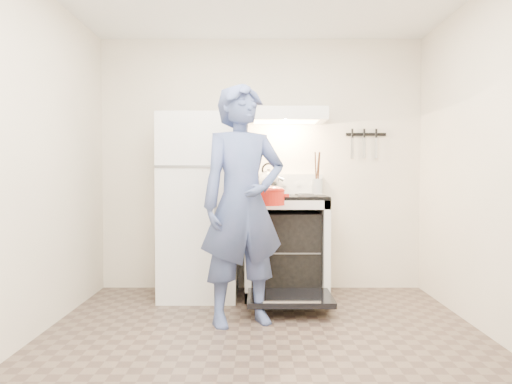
# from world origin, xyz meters

# --- Properties ---
(floor) EXTENTS (3.60, 3.60, 0.00)m
(floor) POSITION_xyz_m (0.00, 0.00, 0.00)
(floor) COLOR brown
(floor) RESTS_ON ground
(back_wall) EXTENTS (3.20, 0.02, 2.50)m
(back_wall) POSITION_xyz_m (0.00, 1.80, 1.25)
(back_wall) COLOR beige
(back_wall) RESTS_ON ground
(refrigerator) EXTENTS (0.70, 0.70, 1.70)m
(refrigerator) POSITION_xyz_m (-0.58, 1.45, 0.85)
(refrigerator) COLOR white
(refrigerator) RESTS_ON floor
(stove_body) EXTENTS (0.76, 0.65, 0.92)m
(stove_body) POSITION_xyz_m (0.23, 1.48, 0.46)
(stove_body) COLOR white
(stove_body) RESTS_ON floor
(cooktop) EXTENTS (0.76, 0.65, 0.03)m
(cooktop) POSITION_xyz_m (0.23, 1.48, 0.94)
(cooktop) COLOR black
(cooktop) RESTS_ON stove_body
(backsplash) EXTENTS (0.76, 0.07, 0.20)m
(backsplash) POSITION_xyz_m (0.23, 1.76, 1.05)
(backsplash) COLOR white
(backsplash) RESTS_ON cooktop
(oven_door) EXTENTS (0.70, 0.54, 0.04)m
(oven_door) POSITION_xyz_m (0.23, 0.88, 0.12)
(oven_door) COLOR black
(oven_door) RESTS_ON floor
(oven_rack) EXTENTS (0.60, 0.52, 0.01)m
(oven_rack) POSITION_xyz_m (0.23, 1.48, 0.44)
(oven_rack) COLOR slate
(oven_rack) RESTS_ON stove_body
(range_hood) EXTENTS (0.76, 0.50, 0.12)m
(range_hood) POSITION_xyz_m (0.23, 1.55, 1.71)
(range_hood) COLOR white
(range_hood) RESTS_ON back_wall
(knife_strip) EXTENTS (0.40, 0.02, 0.03)m
(knife_strip) POSITION_xyz_m (1.05, 1.79, 1.55)
(knife_strip) COLOR black
(knife_strip) RESTS_ON back_wall
(pizza_stone) EXTENTS (0.30, 0.30, 0.02)m
(pizza_stone) POSITION_xyz_m (0.14, 1.44, 0.45)
(pizza_stone) COLOR #946A4E
(pizza_stone) RESTS_ON oven_rack
(tea_kettle) EXTENTS (0.26, 0.21, 0.31)m
(tea_kettle) POSITION_xyz_m (0.07, 1.66, 1.11)
(tea_kettle) COLOR silver
(tea_kettle) RESTS_ON cooktop
(utensil_jar) EXTENTS (0.11, 0.11, 0.13)m
(utensil_jar) POSITION_xyz_m (0.50, 1.25, 1.05)
(utensil_jar) COLOR silver
(utensil_jar) RESTS_ON cooktop
(person) EXTENTS (0.78, 0.65, 1.84)m
(person) POSITION_xyz_m (-0.15, 0.58, 0.92)
(person) COLOR navy
(person) RESTS_ON floor
(dutch_oven) EXTENTS (0.34, 0.27, 0.22)m
(dutch_oven) POSITION_xyz_m (0.05, 0.90, 0.96)
(dutch_oven) COLOR red
(dutch_oven) RESTS_ON person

